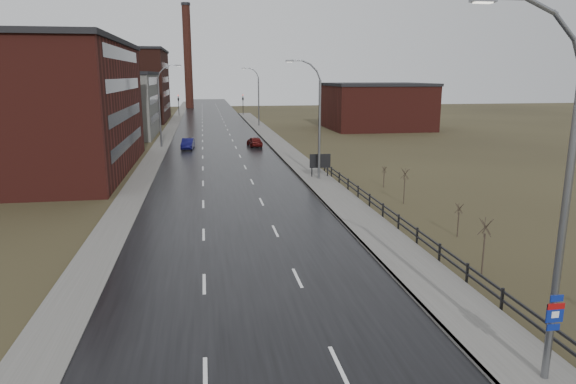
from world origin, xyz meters
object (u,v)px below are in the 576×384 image
object	(u,v)px
streetlight_main	(556,206)
car_near	(188,144)
car_far	(255,142)
billboard	(320,162)

from	to	relation	value
streetlight_main	car_near	size ratio (longest dim) A/B	2.77
streetlight_main	car_far	world-z (taller)	streetlight_main
streetlight_main	car_far	size ratio (longest dim) A/B	2.88
billboard	car_near	distance (m)	26.33
car_near	car_far	xyz separation A→B (m)	(9.26, 0.92, -0.00)
billboard	car_near	world-z (taller)	billboard
car_near	car_far	world-z (taller)	car_near
billboard	car_far	distance (m)	23.96
car_far	streetlight_main	bearing A→B (deg)	87.03
car_near	car_far	distance (m)	9.31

